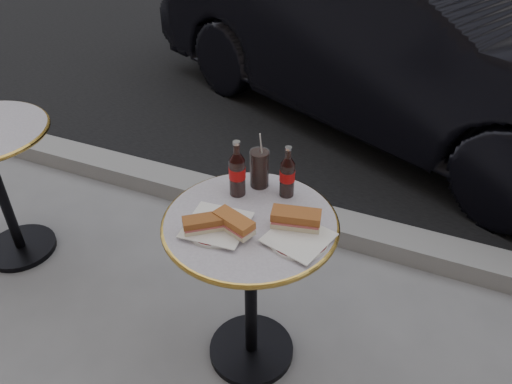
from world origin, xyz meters
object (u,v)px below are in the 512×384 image
at_px(plate_right, 299,239).
at_px(cola_glass, 259,168).
at_px(cola_bottle_left, 237,168).
at_px(cola_bottle_right, 287,171).
at_px(parked_car, 402,34).
at_px(bistro_table, 251,293).
at_px(plate_left, 217,226).

distance_m(plate_right, cola_glass, 0.35).
distance_m(plate_right, cola_bottle_left, 0.35).
xyz_separation_m(cola_bottle_right, cola_glass, (-0.12, 0.02, -0.03)).
xyz_separation_m(cola_glass, parked_car, (0.16, 2.18, -0.14)).
distance_m(cola_bottle_left, parked_car, 2.28).
distance_m(bistro_table, parked_car, 2.41).
bearing_deg(cola_glass, plate_left, -96.38).
relative_size(cola_bottle_left, parked_car, 0.05).
height_order(cola_bottle_left, parked_car, parked_car).
distance_m(plate_left, parked_car, 2.48).
distance_m(cola_bottle_left, cola_glass, 0.10).
height_order(plate_left, cola_glass, cola_glass).
bearing_deg(cola_bottle_left, cola_glass, 57.80).
bearing_deg(parked_car, plate_right, -153.91).
bearing_deg(plate_right, cola_bottle_left, 151.88).
height_order(bistro_table, cola_glass, cola_glass).
relative_size(plate_left, cola_bottle_left, 0.97).
bearing_deg(cola_bottle_right, plate_right, -60.42).
xyz_separation_m(bistro_table, plate_right, (0.19, -0.03, 0.37)).
distance_m(plate_right, parked_car, 2.42).
relative_size(bistro_table, plate_left, 3.40).
distance_m(cola_bottle_right, parked_car, 2.20).
height_order(plate_left, plate_right, same).
distance_m(plate_left, cola_bottle_right, 0.33).
bearing_deg(cola_bottle_right, bistro_table, -107.85).
xyz_separation_m(bistro_table, cola_glass, (-0.06, 0.21, 0.44)).
height_order(cola_bottle_left, cola_glass, cola_bottle_left).
distance_m(bistro_table, plate_left, 0.39).
relative_size(plate_left, parked_car, 0.05).
relative_size(plate_right, cola_bottle_right, 0.98).
bearing_deg(cola_bottle_right, cola_bottle_left, -158.71).
bearing_deg(plate_left, cola_bottle_left, 95.34).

